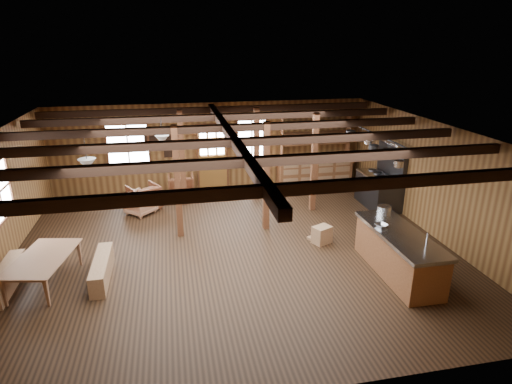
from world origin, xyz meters
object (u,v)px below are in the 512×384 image
dining_table (47,271)px  armchair_a (144,197)px  kitchen_island (398,253)px  armchair_b (181,186)px  commercial_range (381,185)px  armchair_c (141,203)px

dining_table → armchair_a: armchair_a is taller
kitchen_island → armchair_b: (-4.27, 5.58, -0.12)m
armchair_b → commercial_range: bearing=161.8°
armchair_b → armchair_c: armchair_b is taller
kitchen_island → armchair_a: kitchen_island is taller
armchair_b → armchair_c: size_ratio=1.12×
dining_table → commercial_range: bearing=-61.4°
commercial_range → armchair_a: commercial_range is taller
commercial_range → dining_table: commercial_range is taller
dining_table → armchair_b: armchair_b is taller
kitchen_island → commercial_range: commercial_range is taller
commercial_range → dining_table: size_ratio=1.16×
commercial_range → armchair_a: bearing=170.8°
kitchen_island → armchair_c: (-5.44, 4.45, -0.16)m
kitchen_island → armchair_a: 7.18m
armchair_c → kitchen_island: bearing=-176.2°
armchair_a → armchair_c: size_ratio=1.14×
armchair_a → armchair_c: (-0.09, -0.33, -0.05)m
armchair_b → armchair_c: (-1.17, -1.13, -0.04)m
commercial_range → dining_table: (-8.55, -2.68, -0.34)m
dining_table → armchair_a: size_ratio=2.13×
commercial_range → armchair_a: (-6.80, 1.10, -0.27)m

